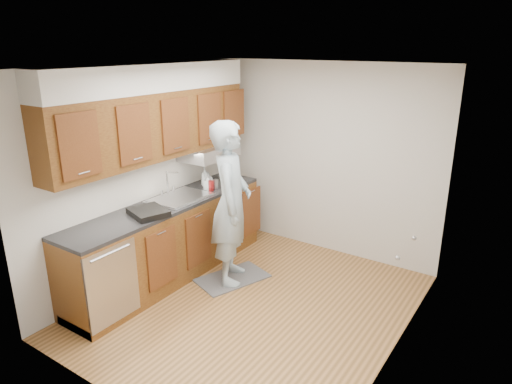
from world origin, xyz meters
TOP-DOWN VIEW (x-y plane):
  - floor at (0.00, 0.00)m, footprint 3.50×3.50m
  - ceiling at (0.00, 0.00)m, footprint 3.50×3.50m
  - wall_left at (-1.50, 0.00)m, footprint 0.02×3.50m
  - wall_right at (1.50, 0.00)m, footprint 0.02×3.50m
  - wall_back at (0.00, 1.75)m, footprint 3.00×0.02m
  - counter at (-1.20, -0.00)m, footprint 0.64×2.80m
  - upper_cabinets at (-1.33, 0.05)m, footprint 0.47×2.80m
  - closet_door at (1.49, 0.30)m, footprint 0.02×1.22m
  - floor_mat at (-0.54, 0.33)m, footprint 0.75×0.95m
  - person at (-0.54, 0.33)m, footprint 0.82×0.91m
  - soap_bottle_a at (-1.27, 0.74)m, footprint 0.13×0.13m
  - soap_bottle_b at (-1.13, 0.64)m, footprint 0.09×0.09m
  - soap_bottle_c at (-1.29, 0.85)m, footprint 0.17×0.17m
  - soda_can at (-1.08, 0.63)m, footprint 0.09×0.09m
  - steel_can at (-1.07, 0.71)m, footprint 0.08×0.08m
  - dish_rack at (-1.09, -0.41)m, footprint 0.49×0.45m

SIDE VIEW (x-z plane):
  - floor at x=0.00m, z-range 0.00..0.00m
  - floor_mat at x=-0.54m, z-range 0.00..0.02m
  - counter at x=-1.20m, z-range -0.16..1.14m
  - dish_rack at x=-1.09m, z-range 0.94..1.00m
  - steel_can at x=-1.07m, z-range 0.94..1.06m
  - soda_can at x=-1.08m, z-range 0.94..1.07m
  - soap_bottle_c at x=-1.29m, z-range 0.94..1.09m
  - closet_door at x=1.49m, z-range 0.00..2.05m
  - soap_bottle_b at x=-1.13m, z-range 0.94..1.13m
  - soap_bottle_a at x=-1.27m, z-range 0.94..1.19m
  - person at x=-0.54m, z-range 0.02..2.17m
  - wall_left at x=-1.50m, z-range 0.00..2.50m
  - wall_right at x=1.50m, z-range 0.00..2.50m
  - wall_back at x=0.00m, z-range 0.00..2.50m
  - upper_cabinets at x=-1.33m, z-range 1.34..2.55m
  - ceiling at x=0.00m, z-range 2.50..2.50m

